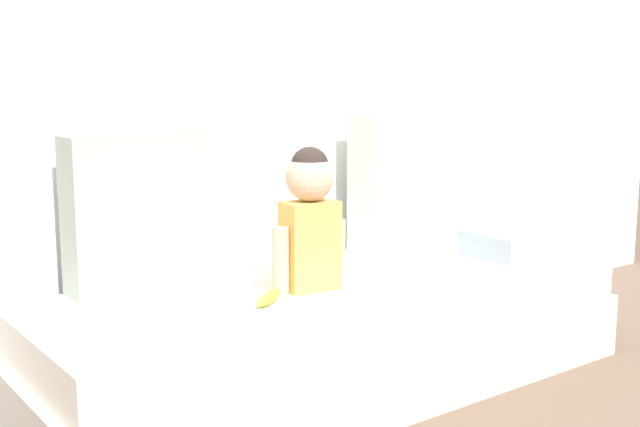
% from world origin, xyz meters
% --- Properties ---
extents(ground_plane, '(12.00, 12.00, 0.00)m').
position_xyz_m(ground_plane, '(0.00, 0.00, 0.00)').
color(ground_plane, brown).
extents(back_wall, '(5.47, 0.10, 2.24)m').
position_xyz_m(back_wall, '(0.00, 0.54, 1.12)').
color(back_wall, silver).
rests_on(back_wall, ground).
extents(couch, '(2.27, 0.82, 0.41)m').
position_xyz_m(couch, '(0.00, 0.00, 0.20)').
color(couch, beige).
rests_on(couch, ground).
extents(throw_pillow_left, '(0.48, 0.16, 0.53)m').
position_xyz_m(throw_pillow_left, '(-0.63, 0.31, 0.67)').
color(throw_pillow_left, '#99A393').
rests_on(throw_pillow_left, couch).
extents(throw_pillow_right, '(0.54, 0.16, 0.57)m').
position_xyz_m(throw_pillow_right, '(0.63, 0.31, 0.69)').
color(throw_pillow_right, beige).
rests_on(throw_pillow_right, couch).
extents(toddler, '(0.30, 0.17, 0.49)m').
position_xyz_m(toddler, '(-0.16, -0.05, 0.67)').
color(toddler, gold).
rests_on(toddler, couch).
extents(banana, '(0.16, 0.13, 0.04)m').
position_xyz_m(banana, '(-0.37, -0.12, 0.43)').
color(banana, yellow).
rests_on(banana, couch).
extents(folded_blanket, '(0.40, 0.28, 0.10)m').
position_xyz_m(folded_blanket, '(0.86, -0.10, 0.46)').
color(folded_blanket, '#8E9EB2').
rests_on(folded_blanket, couch).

